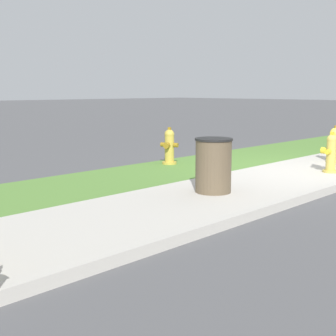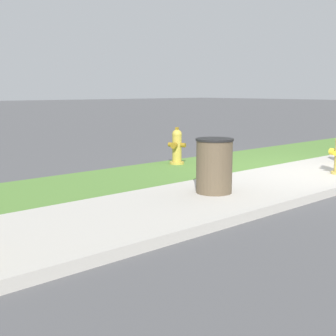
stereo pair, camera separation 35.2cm
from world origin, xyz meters
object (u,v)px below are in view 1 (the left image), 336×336
Objects in this scene: fire_hydrant_near_corner at (169,147)px; fire_hydrant_far_end at (335,145)px; trash_bin at (213,166)px; fire_hydrant_by_grass_verge at (331,153)px.

fire_hydrant_far_end is at bearing -154.12° from fire_hydrant_near_corner.
trash_bin reaches higher than fire_hydrant_near_corner.
fire_hydrant_far_end is 4.08m from trash_bin.
trash_bin is at bearing -35.94° from fire_hydrant_far_end.
fire_hydrant_near_corner is 0.98× the size of fire_hydrant_far_end.
trash_bin is (-2.82, 0.45, 0.04)m from fire_hydrant_by_grass_verge.
fire_hydrant_far_end is 0.95× the size of trash_bin.
trash_bin is at bearing 171.05° from fire_hydrant_by_grass_verge.
trash_bin is at bearing 125.08° from fire_hydrant_near_corner.
fire_hydrant_near_corner reaches higher than fire_hydrant_by_grass_verge.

